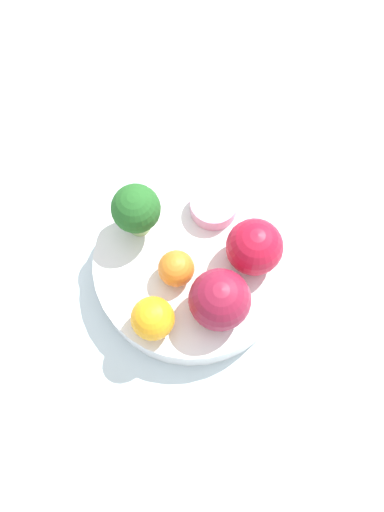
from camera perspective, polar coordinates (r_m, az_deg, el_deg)
ground_plane at (r=0.58m, az=0.00°, el=-2.56°), size 6.00×6.00×0.00m
table_surface at (r=0.57m, az=0.00°, el=-2.22°), size 1.20×1.20×0.02m
bowl at (r=0.54m, az=0.00°, el=-1.17°), size 0.21×0.21×0.04m
broccoli at (r=0.50m, az=-6.40°, el=5.26°), size 0.05×0.05×0.07m
apple_red at (r=0.48m, az=3.18°, el=-5.00°), size 0.06×0.06×0.06m
apple_green at (r=0.50m, az=7.14°, el=1.03°), size 0.06×0.06×0.06m
orange_front at (r=0.50m, az=-1.81°, el=-1.43°), size 0.04×0.04×0.04m
orange_back at (r=0.48m, az=-4.51°, el=-7.12°), size 0.04×0.04×0.04m
small_cup at (r=0.54m, az=2.48°, el=5.73°), size 0.05×0.05×0.02m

